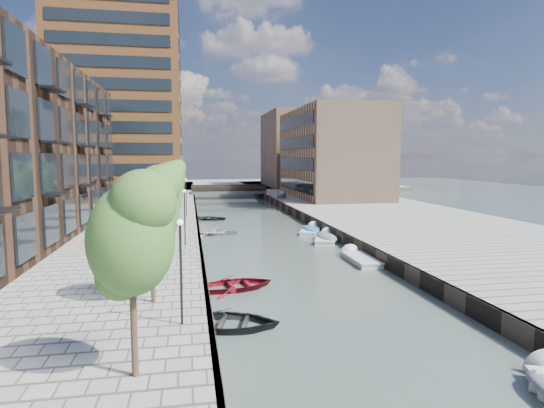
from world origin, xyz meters
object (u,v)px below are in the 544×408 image
object	(u,v)px
tree_1	(151,206)
tree_0	(131,232)
bridge	(228,191)
tree_6	(175,175)
tree_5	(173,177)
tree_4	(170,181)
sloop_2	(236,289)
tree_3	(166,186)
tree_2	(161,194)
motorboat_2	(358,259)
sloop_3	(216,235)
motorboat_4	(327,238)
motorboat_3	(311,230)
car	(282,194)
sloop_4	(209,220)
sloop_1	(227,328)

from	to	relation	value
tree_1	tree_0	bearing A→B (deg)	-90.00
bridge	tree_6	size ratio (longest dim) A/B	2.18
tree_5	tree_4	bearing A→B (deg)	-90.00
tree_1	sloop_2	world-z (taller)	tree_1
bridge	tree_3	distance (m)	47.92
tree_2	sloop_2	size ratio (longest dim) A/B	1.34
tree_2	motorboat_2	size ratio (longest dim) A/B	1.27
tree_3	tree_4	distance (m)	7.00
tree_2	tree_5	bearing A→B (deg)	90.00
bridge	sloop_3	size ratio (longest dim) A/B	3.04
sloop_2	tree_1	bearing A→B (deg)	126.61
tree_6	motorboat_4	distance (m)	22.34
sloop_3	motorboat_3	world-z (taller)	motorboat_3
tree_6	tree_1	bearing A→B (deg)	-90.00
tree_5	car	size ratio (longest dim) A/B	1.75
tree_3	tree_4	xyz separation A→B (m)	(0.00, 7.00, 0.00)
sloop_3	tree_0	bearing A→B (deg)	-174.61
tree_0	motorboat_3	bearing A→B (deg)	65.55
tree_2	sloop_4	distance (m)	27.32
tree_6	sloop_1	world-z (taller)	tree_6
tree_5	tree_0	bearing A→B (deg)	-90.00
sloop_1	motorboat_3	xyz separation A→B (m)	(10.29, 23.78, 0.19)
bridge	tree_4	bearing A→B (deg)	-102.00
bridge	sloop_1	bearing A→B (deg)	-94.88
tree_0	tree_4	distance (m)	28.00
motorboat_3	car	world-z (taller)	car
sloop_2	car	xyz separation A→B (m)	(11.83, 44.91, 1.58)
tree_1	motorboat_3	distance (m)	26.87
tree_3	tree_5	world-z (taller)	same
tree_3	motorboat_4	world-z (taller)	tree_3
tree_1	tree_3	distance (m)	14.00
tree_1	tree_4	xyz separation A→B (m)	(0.00, 21.00, 0.00)
tree_4	motorboat_4	bearing A→B (deg)	-12.03
tree_6	tree_2	bearing A→B (deg)	-90.00
tree_5	sloop_1	xyz separation A→B (m)	(3.20, -29.11, -5.31)
motorboat_3	tree_5	bearing A→B (deg)	158.42
motorboat_3	motorboat_4	bearing A→B (deg)	-87.77
bridge	motorboat_2	bearing A→B (deg)	-84.29
motorboat_2	tree_4	bearing A→B (deg)	141.30
tree_2	motorboat_2	xyz separation A→B (m)	(13.59, 3.11, -5.22)
tree_2	tree_3	distance (m)	7.00
tree_6	sloop_1	distance (m)	36.64
motorboat_3	tree_3	bearing A→B (deg)	-147.29
tree_4	tree_5	bearing A→B (deg)	90.00
bridge	tree_2	world-z (taller)	tree_2
tree_5	sloop_3	distance (m)	8.34
sloop_1	sloop_4	size ratio (longest dim) A/B	1.13
sloop_2	sloop_3	xyz separation A→B (m)	(-0.07, 18.33, 0.00)
tree_6	sloop_4	size ratio (longest dim) A/B	1.43
sloop_1	sloop_2	size ratio (longest dim) A/B	1.05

